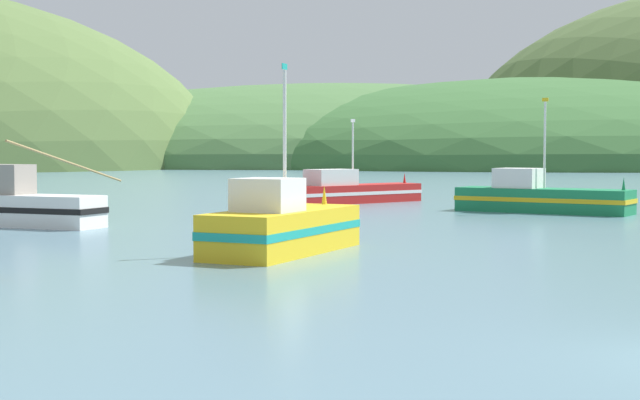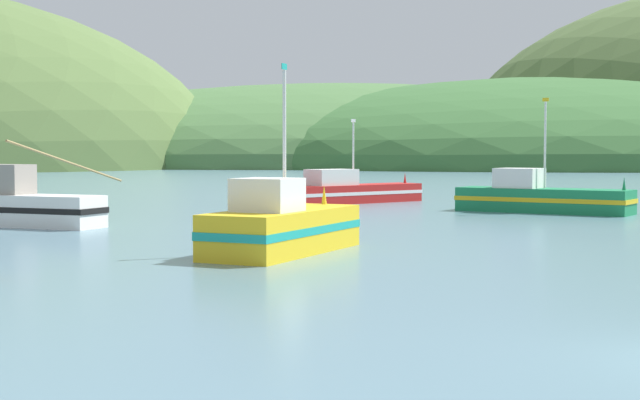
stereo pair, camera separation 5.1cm
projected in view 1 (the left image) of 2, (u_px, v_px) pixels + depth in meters
The scene contains 5 objects.
hill_far_left at pixel (598, 164), 222.50m from camera, with size 202.67×162.13×40.07m, color #386633.
hill_mid_left at pixel (348, 164), 232.66m from camera, with size 182.54×146.03×38.42m, color #47703D.
fishing_boat_green at pixel (540, 197), 52.23m from camera, with size 8.42×8.71×6.34m.
fishing_boat_yellow at pixel (282, 227), 31.67m from camera, with size 6.56×7.30×6.38m.
fishing_boat_red at pixel (343, 192), 60.99m from camera, with size 11.61×7.16×5.47m.
Camera 1 is at (-9.97, -13.17, 3.50)m, focal length 52.86 mm.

